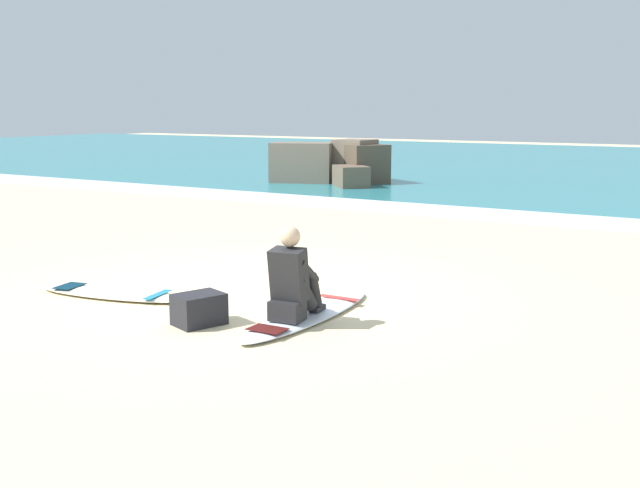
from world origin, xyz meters
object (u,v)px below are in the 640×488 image
(surfer_seated, at_px, (293,282))
(surfboard_main, at_px, (308,315))
(surfboard_spare_near, at_px, (116,293))
(beach_bag, at_px, (199,309))

(surfer_seated, bearing_deg, surfboard_main, 88.83)
(surfboard_main, xyz_separation_m, surfboard_spare_near, (-2.42, -0.39, 0.00))
(surfboard_main, relative_size, surfboard_spare_near, 1.15)
(beach_bag, bearing_deg, surfboard_spare_near, 165.88)
(surfboard_spare_near, bearing_deg, surfer_seated, 2.43)
(surfboard_main, bearing_deg, surfboard_spare_near, -170.93)
(surfboard_main, height_order, surfboard_spare_near, same)
(surfer_seated, xyz_separation_m, surfboard_spare_near, (-2.41, -0.10, -0.40))
(surfboard_main, distance_m, surfboard_spare_near, 2.45)
(surfer_seated, distance_m, surfboard_spare_near, 2.45)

